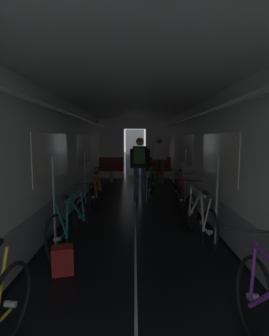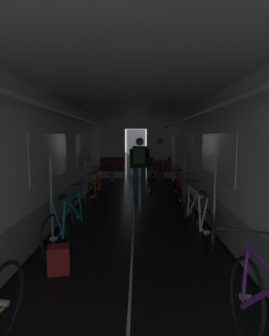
% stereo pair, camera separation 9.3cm
% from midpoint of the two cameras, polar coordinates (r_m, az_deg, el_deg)
% --- Properties ---
extents(train_car_shell, '(3.14, 12.34, 2.57)m').
position_cam_midpoint_polar(train_car_shell, '(5.52, -0.47, 6.77)').
color(train_car_shell, black).
rests_on(train_car_shell, ground).
extents(bench_seat_far_left, '(0.98, 0.51, 0.95)m').
position_cam_midpoint_polar(bench_seat_far_left, '(10.10, -5.44, 0.17)').
color(bench_seat_far_left, gray).
rests_on(bench_seat_far_left, ground).
extents(bench_seat_far_right, '(0.98, 0.51, 0.95)m').
position_cam_midpoint_polar(bench_seat_far_right, '(10.09, 4.79, 0.18)').
color(bench_seat_far_right, gray).
rests_on(bench_seat_far_right, ground).
extents(bicycle_teal, '(0.52, 1.69, 0.96)m').
position_cam_midpoint_polar(bicycle_teal, '(4.20, -14.35, -11.58)').
color(bicycle_teal, black).
rests_on(bicycle_teal, ground).
extents(bicycle_red, '(0.44, 1.69, 0.95)m').
position_cam_midpoint_polar(bicycle_red, '(6.33, 9.17, -5.35)').
color(bicycle_red, black).
rests_on(bicycle_red, ground).
extents(bicycle_white, '(0.44, 1.69, 0.95)m').
position_cam_midpoint_polar(bicycle_white, '(4.46, 13.06, -10.47)').
color(bicycle_white, black).
rests_on(bicycle_white, ground).
extents(bicycle_orange, '(0.44, 1.69, 0.96)m').
position_cam_midpoint_polar(bicycle_orange, '(6.60, -8.81, -4.86)').
color(bicycle_orange, black).
rests_on(bicycle_orange, ground).
extents(person_cyclist_aisle, '(0.55, 0.41, 1.69)m').
position_cam_midpoint_polar(person_cyclist_aisle, '(6.93, 0.66, 1.05)').
color(person_cyclist_aisle, '#384C75').
rests_on(person_cyclist_aisle, ground).
extents(bicycle_green_in_aisle, '(0.44, 1.68, 0.94)m').
position_cam_midpoint_polar(bicycle_green_in_aisle, '(7.29, 3.04, -3.69)').
color(bicycle_green_in_aisle, black).
rests_on(bicycle_green_in_aisle, ground).
extents(person_standing_near_bench, '(0.53, 0.23, 1.69)m').
position_cam_midpoint_polar(person_standing_near_bench, '(9.68, 5.02, 2.33)').
color(person_standing_near_bench, brown).
rests_on(person_standing_near_bench, ground).
extents(backpack_on_floor, '(0.30, 0.26, 0.34)m').
position_cam_midpoint_polar(backpack_on_floor, '(3.57, -16.10, -18.57)').
color(backpack_on_floor, maroon).
rests_on(backpack_on_floor, ground).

